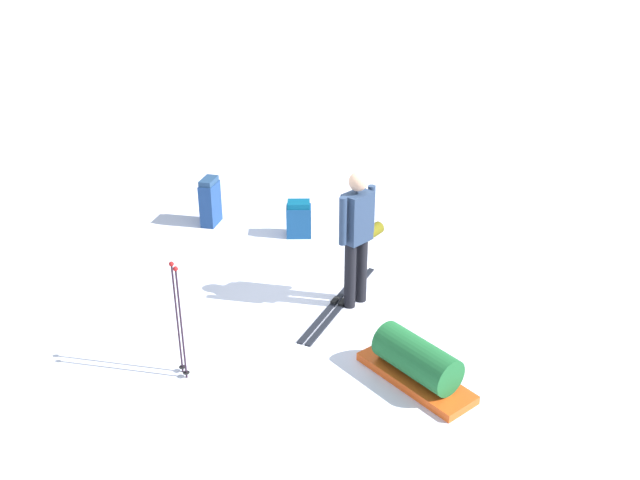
{
  "coord_description": "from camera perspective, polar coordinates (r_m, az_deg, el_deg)",
  "views": [
    {
      "loc": [
        -7.47,
        1.87,
        4.54
      ],
      "look_at": [
        0.0,
        0.0,
        0.7
      ],
      "focal_mm": 39.72,
      "sensor_mm": 36.0,
      "label": 1
    }
  ],
  "objects": [
    {
      "name": "ground_plane",
      "position": [
        8.94,
        0.0,
        -4.02
      ],
      "size": [
        80.0,
        80.0,
        0.0
      ],
      "primitive_type": "plane",
      "color": "white"
    },
    {
      "name": "skier_standing",
      "position": [
        8.22,
        2.98,
        0.6
      ],
      "size": [
        0.36,
        0.5,
        1.7
      ],
      "color": "black",
      "rests_on": "ground_plane"
    },
    {
      "name": "ski_pair_near",
      "position": [
        8.65,
        1.52,
        -5.08
      ],
      "size": [
        1.61,
        1.36,
        0.05
      ],
      "color": "black",
      "rests_on": "ground_plane"
    },
    {
      "name": "backpack_large_dark",
      "position": [
        10.66,
        -8.84,
        3.06
      ],
      "size": [
        0.43,
        0.36,
        0.73
      ],
      "color": "navy",
      "rests_on": "ground_plane"
    },
    {
      "name": "backpack_bright",
      "position": [
        10.2,
        -1.72,
        1.69
      ],
      "size": [
        0.34,
        0.41,
        0.54
      ],
      "color": "navy",
      "rests_on": "ground_plane"
    },
    {
      "name": "ski_poles_planted_near",
      "position": [
        7.22,
        -11.33,
        -5.98
      ],
      "size": [
        0.18,
        0.1,
        1.31
      ],
      "color": "black",
      "rests_on": "ground_plane"
    },
    {
      "name": "gear_sled",
      "position": [
        7.34,
        7.78,
        -9.8
      ],
      "size": [
        1.37,
        0.96,
        0.49
      ],
      "color": "#EA5117",
      "rests_on": "ground_plane"
    },
    {
      "name": "sleeping_mat_rolled",
      "position": [
        10.18,
        3.93,
        0.52
      ],
      "size": [
        0.48,
        0.54,
        0.18
      ],
      "primitive_type": "cylinder",
      "rotation": [
        0.0,
        1.57,
        5.38
      ],
      "color": "#5B5510",
      "rests_on": "ground_plane"
    }
  ]
}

